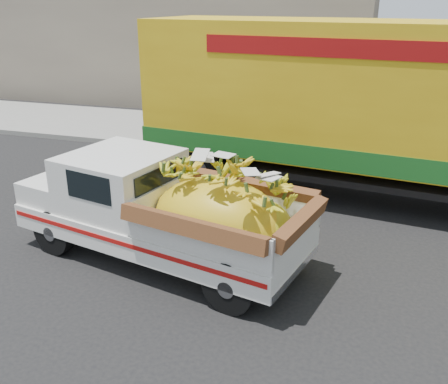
% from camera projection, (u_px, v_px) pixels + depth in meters
% --- Properties ---
extents(ground, '(100.00, 100.00, 0.00)m').
position_uv_depth(ground, '(248.00, 298.00, 7.50)').
color(ground, black).
rests_on(ground, ground).
extents(curb, '(60.00, 0.25, 0.15)m').
position_uv_depth(curb, '(315.00, 159.00, 13.70)').
color(curb, gray).
rests_on(curb, ground).
extents(sidewalk, '(60.00, 4.00, 0.14)m').
position_uv_depth(sidewalk, '(324.00, 140.00, 15.57)').
color(sidewalk, gray).
rests_on(sidewalk, ground).
extents(building_left, '(18.00, 6.00, 5.00)m').
position_uv_depth(building_left, '(164.00, 39.00, 22.19)').
color(building_left, gray).
rests_on(building_left, ground).
extents(pickup_truck, '(5.30, 2.87, 1.76)m').
position_uv_depth(pickup_truck, '(178.00, 212.00, 8.15)').
color(pickup_truck, black).
rests_on(pickup_truck, ground).
extents(semi_trailer, '(12.04, 3.92, 3.80)m').
position_uv_depth(semi_trailer, '(422.00, 109.00, 10.11)').
color(semi_trailer, black).
rests_on(semi_trailer, ground).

